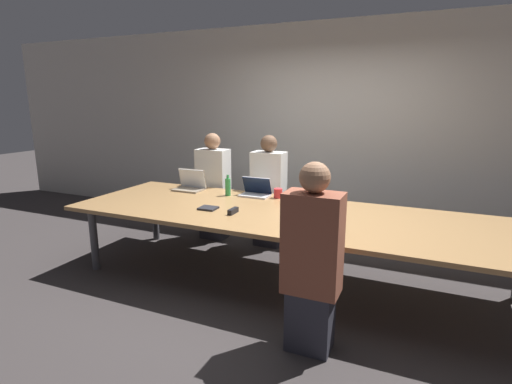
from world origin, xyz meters
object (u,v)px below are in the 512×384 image
object	(u,v)px
laptop_far_midleft	(256,190)
stapler	(233,211)
cup_far_midleft	(278,193)
person_far_left	(213,188)
person_far_midleft	(268,193)
laptop_far_left	(190,184)
person_near_midright	(312,262)
bottle_far_midleft	(228,187)
laptop_near_midright	(321,225)

from	to	relation	value
laptop_far_midleft	stapler	distance (m)	0.76
cup_far_midleft	person_far_left	bearing A→B (deg)	161.02
person_far_left	person_far_midleft	world-z (taller)	same
laptop_far_left	person_far_midleft	distance (m)	0.96
laptop_far_left	person_far_midleft	world-z (taller)	person_far_midleft
laptop_far_left	person_near_midright	bearing A→B (deg)	-36.53
bottle_far_midleft	person_near_midright	bearing A→B (deg)	-44.43
person_far_midleft	bottle_far_midleft	bearing A→B (deg)	-118.43
laptop_near_midright	person_far_left	world-z (taller)	person_far_left
cup_far_midleft	stapler	xyz separation A→B (m)	(-0.17, -0.76, -0.03)
person_near_midright	person_far_left	world-z (taller)	person_near_midright
cup_far_midleft	laptop_far_midleft	bearing A→B (deg)	-177.23
laptop_far_left	person_far_left	bearing A→B (deg)	78.11
stapler	laptop_near_midright	bearing A→B (deg)	-13.24
bottle_far_midleft	stapler	xyz separation A→B (m)	(0.39, -0.63, -0.08)
person_far_midleft	cup_far_midleft	size ratio (longest dim) A/B	13.15
bottle_far_midleft	stapler	distance (m)	0.75
laptop_near_midright	stapler	distance (m)	0.95
laptop_far_left	person_far_left	world-z (taller)	person_far_left
person_far_left	person_far_midleft	distance (m)	0.75
cup_far_midleft	laptop_far_left	bearing A→B (deg)	-177.39
bottle_far_midleft	person_far_left	bearing A→B (deg)	134.09
laptop_far_midleft	cup_far_midleft	distance (m)	0.26
person_near_midright	cup_far_midleft	world-z (taller)	person_near_midright
laptop_far_left	bottle_far_midleft	bearing A→B (deg)	-8.21
laptop_far_left	stapler	xyz separation A→B (m)	(0.94, -0.71, -0.05)
laptop_near_midright	person_far_left	distance (m)	2.24
person_far_midleft	stapler	distance (m)	1.16
laptop_near_midright	person_far_midleft	bearing A→B (deg)	-53.55
laptop_far_midleft	person_far_midleft	distance (m)	0.42
person_near_midright	laptop_far_left	world-z (taller)	person_near_midright
person_far_left	stapler	world-z (taller)	person_far_left
person_near_midright	cup_far_midleft	bearing A→B (deg)	-61.05
bottle_far_midleft	laptop_far_midleft	bearing A→B (deg)	21.67
bottle_far_midleft	stapler	size ratio (longest dim) A/B	1.58
laptop_far_left	bottle_far_midleft	size ratio (longest dim) A/B	1.49
laptop_near_midright	person_near_midright	world-z (taller)	person_near_midright
laptop_far_left	cup_far_midleft	world-z (taller)	laptop_far_left
laptop_far_left	person_far_left	xyz separation A→B (m)	(0.08, 0.40, -0.13)
cup_far_midleft	person_near_midright	bearing A→B (deg)	-61.05
laptop_far_midleft	cup_far_midleft	bearing A→B (deg)	2.77
laptop_near_midright	person_far_midleft	xyz separation A→B (m)	(-1.03, 1.39, -0.13)
person_far_midleft	stapler	world-z (taller)	person_far_midleft
person_near_midright	laptop_far_left	size ratio (longest dim) A/B	3.91
laptop_far_left	laptop_far_midleft	bearing A→B (deg)	2.56
laptop_far_midleft	person_near_midright	bearing A→B (deg)	-53.63
person_near_midright	laptop_far_left	bearing A→B (deg)	-36.53
person_far_left	person_far_midleft	xyz separation A→B (m)	(0.75, 0.04, -0.00)
person_near_midright	person_far_midleft	bearing A→B (deg)	-59.76
laptop_far_midleft	person_far_midleft	world-z (taller)	person_far_midleft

